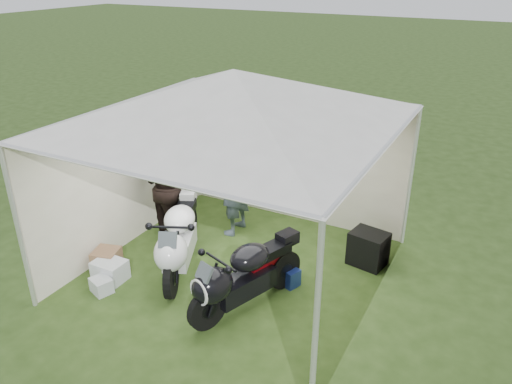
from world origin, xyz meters
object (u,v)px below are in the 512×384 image
paddock_stand (287,275)px  crate_1 (107,260)px  canopy_tent (235,102)px  equipment_box (368,248)px  person_blue_jacket (234,179)px  crate_0 (110,270)px  motorcycle_black (241,276)px  crate_2 (101,285)px  motorcycle_white (179,238)px  person_dark_jacket (169,185)px

paddock_stand → crate_1: size_ratio=0.98×
canopy_tent → equipment_box: (1.67, 1.07, -2.31)m
person_blue_jacket → equipment_box: person_blue_jacket is taller
person_blue_jacket → crate_0: (-0.88, -2.10, -0.81)m
motorcycle_black → paddock_stand: motorcycle_black is taller
canopy_tent → person_blue_jacket: size_ratio=2.93×
crate_1 → crate_2: crate_1 is taller
motorcycle_white → person_dark_jacket: person_dark_jacket is taller
person_blue_jacket → crate_2: size_ratio=6.64×
equipment_box → crate_2: 3.94m
crate_1 → person_dark_jacket: bearing=77.2°
motorcycle_white → crate_0: bearing=-164.6°
motorcycle_white → crate_0: 1.09m
motorcycle_black → crate_2: bearing=-143.0°
equipment_box → person_blue_jacket: bearing=-178.6°
person_blue_jacket → crate_1: (-1.12, -1.92, -0.80)m
motorcycle_white → equipment_box: motorcycle_white is taller
canopy_tent → paddock_stand: bearing=1.4°
motorcycle_black → equipment_box: size_ratio=3.43×
motorcycle_white → crate_1: motorcycle_white is taller
motorcycle_white → paddock_stand: (1.54, 0.46, -0.43)m
crate_2 → crate_0: bearing=109.6°
motorcycle_black → equipment_box: bearing=77.9°
motorcycle_white → motorcycle_black: motorcycle_white is taller
crate_1 → motorcycle_black: bearing=2.8°
motorcycle_white → equipment_box: bearing=7.2°
person_blue_jacket → equipment_box: 2.41m
paddock_stand → equipment_box: equipment_box is taller
canopy_tent → motorcycle_black: canopy_tent is taller
motorcycle_white → person_blue_jacket: size_ratio=0.99×
canopy_tent → person_dark_jacket: 2.21m
motorcycle_white → person_dark_jacket: 1.14m
paddock_stand → equipment_box: (0.87, 1.05, 0.13)m
equipment_box → crate_0: 3.85m
crate_0 → person_dark_jacket: bearing=88.0°
person_blue_jacket → equipment_box: bearing=89.5°
person_dark_jacket → motorcycle_black: bearing=158.7°
crate_2 → equipment_box: bearing=38.5°
person_blue_jacket → crate_2: person_blue_jacket is taller
canopy_tent → person_dark_jacket: size_ratio=2.96×
canopy_tent → motorcycle_black: (0.51, -0.79, -2.05)m
person_dark_jacket → crate_2: (0.05, -1.74, -0.85)m
motorcycle_white → paddock_stand: 1.66m
paddock_stand → crate_0: 2.57m
motorcycle_white → crate_2: size_ratio=6.55×
motorcycle_black → crate_0: size_ratio=4.03×
person_dark_jacket → crate_2: 1.94m
motorcycle_black → crate_2: 2.05m
canopy_tent → crate_1: bearing=-152.7°
person_dark_jacket → crate_0: (-0.05, -1.45, -0.80)m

